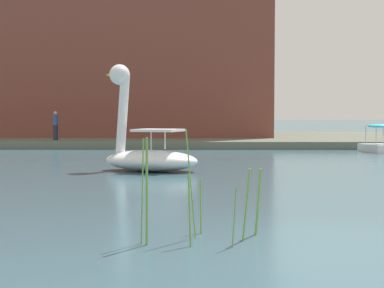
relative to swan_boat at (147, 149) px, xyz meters
The scene contains 7 objects.
ground_plane 11.18m from the swan_boat, 72.13° to the right, with size 574.08×574.08×0.00m, color #385966.
shore_bank_far 21.85m from the swan_boat, 80.99° to the left, with size 128.71×19.94×0.41m, color #5B6051.
swan_boat is the anchor object (origin of this frame).
pedal_boat_cyan 14.45m from the swan_boat, 42.64° to the left, with size 1.66×2.32×1.40m.
person_on_path 15.02m from the swan_boat, 115.47° to the left, with size 0.27×0.27×1.64m.
apartment_block 25.15m from the swan_boat, 101.58° to the left, with size 22.62×13.60×13.77m, color brown.
reed_clump_foreground 10.23m from the swan_boat, 80.53° to the right, with size 1.74×0.98×1.58m.
Camera 1 is at (-1.74, -7.26, 1.76)m, focal length 52.14 mm.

